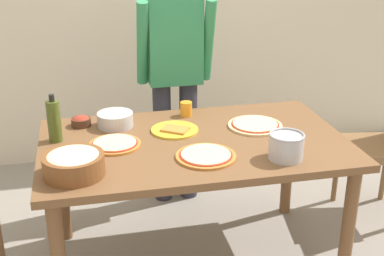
{
  "coord_description": "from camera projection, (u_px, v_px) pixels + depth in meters",
  "views": [
    {
      "loc": [
        -0.55,
        -2.44,
        1.85
      ],
      "look_at": [
        0.0,
        0.05,
        0.81
      ],
      "focal_mm": 48.47,
      "sensor_mm": 36.0,
      "label": 1
    }
  ],
  "objects": [
    {
      "name": "olive_oil_bottle",
      "position": [
        54.0,
        121.0,
        2.67
      ],
      "size": [
        0.07,
        0.07,
        0.26
      ],
      "color": "#47561E",
      "rests_on": "dining_table"
    },
    {
      "name": "mixing_bowl_steel",
      "position": [
        115.0,
        120.0,
        2.89
      ],
      "size": [
        0.2,
        0.2,
        0.08
      ],
      "color": "#B7B7BC",
      "rests_on": "dining_table"
    },
    {
      "name": "pizza_raw_on_board",
      "position": [
        255.0,
        125.0,
        2.9
      ],
      "size": [
        0.3,
        0.3,
        0.02
      ],
      "color": "beige",
      "rests_on": "dining_table"
    },
    {
      "name": "small_sauce_bowl",
      "position": [
        81.0,
        121.0,
        2.9
      ],
      "size": [
        0.11,
        0.11,
        0.06
      ],
      "color": "#4C2D1E",
      "rests_on": "dining_table"
    },
    {
      "name": "pizza_cooked_on_tray",
      "position": [
        115.0,
        144.0,
        2.66
      ],
      "size": [
        0.27,
        0.27,
        0.02
      ],
      "color": "#C67A33",
      "rests_on": "dining_table"
    },
    {
      "name": "dining_table",
      "position": [
        194.0,
        156.0,
        2.76
      ],
      "size": [
        1.6,
        0.96,
        0.76
      ],
      "color": "brown",
      "rests_on": "ground"
    },
    {
      "name": "popcorn_bowl",
      "position": [
        74.0,
        163.0,
        2.33
      ],
      "size": [
        0.28,
        0.28,
        0.11
      ],
      "color": "brown",
      "rests_on": "dining_table"
    },
    {
      "name": "pizza_second_cooked",
      "position": [
        206.0,
        156.0,
        2.53
      ],
      "size": [
        0.3,
        0.3,
        0.02
      ],
      "color": "#C67A33",
      "rests_on": "dining_table"
    },
    {
      "name": "plate_with_slice",
      "position": [
        175.0,
        130.0,
        2.84
      ],
      "size": [
        0.26,
        0.26,
        0.02
      ],
      "color": "gold",
      "rests_on": "dining_table"
    },
    {
      "name": "steel_pot",
      "position": [
        286.0,
        146.0,
        2.49
      ],
      "size": [
        0.17,
        0.17,
        0.13
      ],
      "color": "#B7B7BC",
      "rests_on": "dining_table"
    },
    {
      "name": "person_cook",
      "position": [
        175.0,
        69.0,
        3.35
      ],
      "size": [
        0.49,
        0.25,
        1.62
      ],
      "color": "#2D2D38",
      "rests_on": "ground"
    },
    {
      "name": "cup_orange",
      "position": [
        186.0,
        109.0,
        3.05
      ],
      "size": [
        0.07,
        0.07,
        0.08
      ],
      "primitive_type": "cylinder",
      "color": "orange",
      "rests_on": "dining_table"
    }
  ]
}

